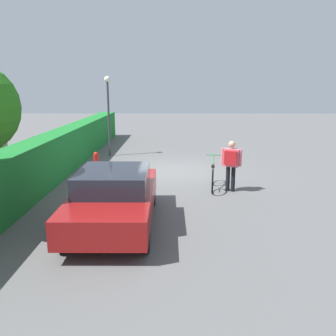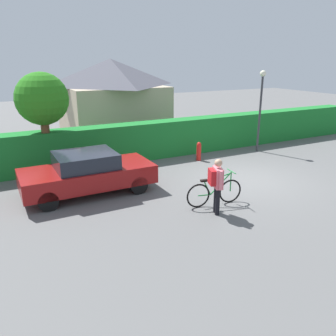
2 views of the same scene
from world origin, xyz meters
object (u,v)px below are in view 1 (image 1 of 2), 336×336
Objects in this scene: person_rider at (231,161)px; fire_hydrant at (96,162)px; parked_car_near at (114,197)px; bicycle at (213,176)px; street_lamp at (108,104)px.

person_rider reaches higher than fire_hydrant.
parked_car_near is 2.32× the size of bicycle.
street_lamp is 4.63× the size of fire_hydrant.
parked_car_near is at bearing 139.12° from bicycle.
bicycle is at bearing -116.54° from fire_hydrant.
parked_car_near is at bearing -163.27° from fire_hydrant.
person_rider is at bearing -117.16° from fire_hydrant.
street_lamp reaches higher than bicycle.
bicycle is at bearing -141.56° from street_lamp.
parked_car_near is 2.59× the size of person_rider.
street_lamp is 3.92m from fire_hydrant.
parked_car_near is 4.17m from bicycle.
bicycle is 0.49× the size of street_lamp.
parked_car_near is 5.54m from fire_hydrant.
bicycle is (3.14, -2.72, -0.31)m from parked_car_near.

